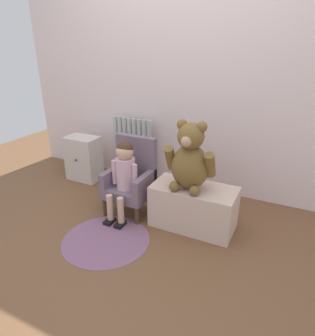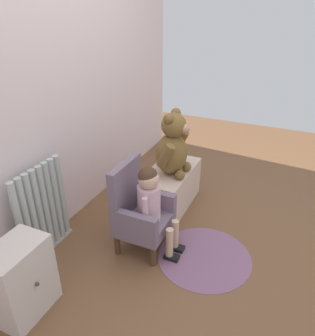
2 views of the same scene
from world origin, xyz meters
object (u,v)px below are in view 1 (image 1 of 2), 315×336
(small_dresser, at_px, (84,158))
(child_figure, at_px, (124,170))
(radiator, at_px, (133,150))
(large_teddy_bear, at_px, (190,160))
(low_bench, at_px, (193,207))
(floor_rug, at_px, (106,240))
(child_armchair, at_px, (131,179))

(small_dresser, bearing_deg, child_figure, -29.07)
(radiator, distance_m, large_teddy_bear, 1.15)
(child_figure, bearing_deg, radiator, 115.47)
(low_bench, bearing_deg, floor_rug, -137.31)
(low_bench, bearing_deg, large_teddy_bear, -143.50)
(low_bench, bearing_deg, child_figure, -170.54)
(small_dresser, relative_size, floor_rug, 0.71)
(child_armchair, bearing_deg, large_teddy_bear, -3.79)
(child_figure, relative_size, low_bench, 1.00)
(small_dresser, height_order, floor_rug, small_dresser)
(small_dresser, xyz_separation_m, low_bench, (1.46, -0.37, -0.07))
(large_teddy_bear, bearing_deg, child_armchair, 176.21)
(floor_rug, bearing_deg, radiator, 109.69)
(large_teddy_bear, xyz_separation_m, floor_rug, (-0.51, -0.48, -0.61))
(low_bench, bearing_deg, radiator, 147.08)
(radiator, xyz_separation_m, small_dresser, (-0.50, -0.25, -0.10))
(radiator, bearing_deg, child_armchair, -60.64)
(small_dresser, relative_size, low_bench, 0.72)
(low_bench, relative_size, large_teddy_bear, 1.24)
(large_teddy_bear, distance_m, floor_rug, 0.93)
(child_figure, xyz_separation_m, floor_rug, (0.06, -0.41, -0.45))
(large_teddy_bear, bearing_deg, radiator, 144.72)
(radiator, height_order, large_teddy_bear, large_teddy_bear)
(small_dresser, distance_m, low_bench, 1.50)
(radiator, height_order, small_dresser, radiator)
(child_figure, height_order, large_teddy_bear, large_teddy_bear)
(child_armchair, xyz_separation_m, low_bench, (0.61, -0.01, -0.13))
(floor_rug, bearing_deg, child_figure, 98.43)
(low_bench, bearing_deg, small_dresser, 165.88)
(small_dresser, distance_m, child_figure, 0.99)
(child_armchair, bearing_deg, small_dresser, 156.99)
(small_dresser, height_order, child_figure, child_figure)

